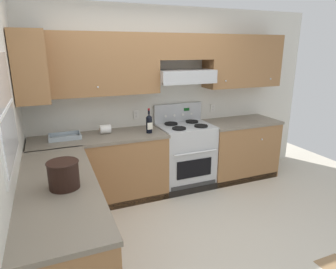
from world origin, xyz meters
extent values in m
plane|color=beige|center=(0.00, 0.00, 0.00)|extent=(7.04, 7.04, 0.00)
cube|color=silver|center=(0.46, 1.62, 1.27)|extent=(4.68, 0.12, 2.55)
cube|color=olive|center=(-0.67, 1.38, 1.80)|extent=(1.62, 0.34, 0.76)
cube|color=olive|center=(1.55, 1.38, 1.80)|extent=(1.21, 0.34, 0.76)
cube|color=olive|center=(0.54, 1.38, 2.01)|extent=(0.80, 0.34, 0.34)
cube|color=#B7BABC|center=(0.54, 1.34, 1.62)|extent=(0.80, 0.46, 0.17)
cube|color=#B7BABC|center=(0.54, 1.12, 1.54)|extent=(0.80, 0.03, 0.04)
sphere|color=silver|center=(-0.67, 1.20, 1.54)|extent=(0.02, 0.02, 0.02)
sphere|color=silver|center=(1.14, 1.20, 1.54)|extent=(0.02, 0.02, 0.02)
sphere|color=silver|center=(1.95, 1.20, 1.54)|extent=(0.02, 0.02, 0.02)
cube|color=silver|center=(-0.10, 1.55, 1.08)|extent=(0.08, 0.01, 0.12)
cube|color=silver|center=(-0.10, 1.54, 1.10)|extent=(0.03, 0.00, 0.03)
cube|color=silver|center=(-0.10, 1.54, 1.06)|extent=(0.03, 0.00, 0.03)
cube|color=silver|center=(1.15, 1.55, 1.08)|extent=(0.08, 0.01, 0.12)
cube|color=silver|center=(1.15, 1.54, 1.10)|extent=(0.03, 0.00, 0.03)
cube|color=silver|center=(1.15, 1.54, 1.06)|extent=(0.03, 0.00, 0.03)
cube|color=silver|center=(-1.62, 0.10, 1.27)|extent=(0.12, 4.00, 2.55)
cube|color=white|center=(-1.57, 0.10, 1.55)|extent=(0.04, 1.00, 0.92)
cube|color=white|center=(-1.55, 0.10, 1.55)|extent=(0.01, 0.90, 0.82)
cube|color=white|center=(-1.54, 0.10, 1.55)|extent=(0.01, 0.90, 0.02)
cube|color=olive|center=(-1.38, 1.20, 1.80)|extent=(0.34, 0.64, 0.76)
cube|color=olive|center=(-0.69, 1.25, 0.44)|extent=(1.69, 0.61, 0.87)
cube|color=#756B5B|center=(-0.69, 1.25, 0.89)|extent=(1.71, 0.63, 0.04)
cube|color=olive|center=(1.49, 1.25, 0.44)|extent=(1.12, 0.61, 0.87)
cube|color=#756B5B|center=(1.49, 1.25, 0.89)|extent=(1.15, 0.63, 0.04)
cube|color=black|center=(0.26, 0.97, 0.04)|extent=(3.54, 0.06, 0.09)
sphere|color=silver|center=(-1.02, 0.93, 0.68)|extent=(0.03, 0.03, 0.03)
sphere|color=silver|center=(1.66, 0.93, 0.68)|extent=(0.03, 0.03, 0.03)
cube|color=olive|center=(-1.25, 0.00, 0.44)|extent=(0.61, 1.89, 0.87)
cube|color=#756B5B|center=(-1.25, 0.00, 0.89)|extent=(0.63, 1.91, 0.04)
cube|color=black|center=(-0.97, 0.00, 0.04)|extent=(0.06, 1.85, 0.09)
cube|color=#B7BABC|center=(0.54, 1.25, 0.46)|extent=(0.76, 0.58, 0.91)
cube|color=black|center=(0.54, 0.95, 0.38)|extent=(0.53, 0.01, 0.26)
cylinder|color=silver|center=(0.54, 0.93, 0.62)|extent=(0.65, 0.02, 0.02)
cube|color=#333333|center=(0.54, 0.96, 0.10)|extent=(0.70, 0.01, 0.11)
cube|color=#B7BABC|center=(0.54, 1.25, 0.92)|extent=(0.76, 0.58, 0.02)
cube|color=#B7BABC|center=(0.54, 1.52, 1.05)|extent=(0.76, 0.04, 0.29)
cube|color=#053F0C|center=(0.68, 1.50, 1.10)|extent=(0.09, 0.01, 0.04)
cylinder|color=black|center=(0.37, 1.11, 0.94)|extent=(0.19, 0.19, 0.02)
cylinder|color=black|center=(0.37, 1.11, 0.93)|extent=(0.07, 0.07, 0.01)
cylinder|color=black|center=(0.71, 1.11, 0.94)|extent=(0.19, 0.19, 0.02)
cylinder|color=black|center=(0.71, 1.11, 0.93)|extent=(0.07, 0.07, 0.01)
cylinder|color=black|center=(0.37, 1.39, 0.94)|extent=(0.19, 0.19, 0.02)
cylinder|color=black|center=(0.37, 1.39, 0.93)|extent=(0.07, 0.07, 0.01)
cylinder|color=black|center=(0.71, 1.39, 0.94)|extent=(0.19, 0.19, 0.02)
cylinder|color=black|center=(0.71, 1.39, 0.93)|extent=(0.07, 0.07, 0.01)
cylinder|color=white|center=(0.33, 1.50, 1.03)|extent=(0.04, 0.02, 0.04)
cylinder|color=white|center=(0.47, 1.50, 1.03)|extent=(0.04, 0.02, 0.04)
cylinder|color=white|center=(0.62, 1.50, 1.03)|extent=(0.04, 0.02, 0.04)
cylinder|color=white|center=(0.76, 1.50, 1.03)|extent=(0.04, 0.02, 0.04)
cylinder|color=black|center=(-0.04, 1.16, 1.02)|extent=(0.08, 0.08, 0.21)
cone|color=black|center=(-0.04, 1.16, 1.14)|extent=(0.08, 0.08, 0.04)
cylinder|color=black|center=(-0.04, 1.16, 1.20)|extent=(0.03, 0.03, 0.08)
cylinder|color=maroon|center=(-0.04, 1.16, 1.23)|extent=(0.03, 0.03, 0.02)
cube|color=silver|center=(-0.04, 1.12, 1.01)|extent=(0.07, 0.00, 0.09)
cube|color=#9EADB7|center=(-1.10, 1.31, 0.92)|extent=(0.31, 0.20, 0.02)
cube|color=#9EADB7|center=(-1.10, 1.19, 0.94)|extent=(0.38, 0.01, 0.06)
cube|color=#9EADB7|center=(-1.10, 1.43, 0.94)|extent=(0.38, 0.01, 0.06)
cube|color=#9EADB7|center=(-1.28, 1.31, 0.94)|extent=(0.01, 0.22, 0.06)
cube|color=#9EADB7|center=(-0.91, 1.31, 0.94)|extent=(0.01, 0.22, 0.06)
cylinder|color=black|center=(-1.19, -0.10, 1.02)|extent=(0.24, 0.24, 0.22)
torus|color=black|center=(-1.19, -0.10, 1.13)|extent=(0.25, 0.25, 0.01)
cylinder|color=white|center=(-0.59, 1.35, 0.97)|extent=(0.14, 0.12, 0.12)
cylinder|color=#9E7A51|center=(-0.66, 1.35, 0.97)|extent=(0.01, 0.04, 0.04)
camera|label=1|loc=(-1.25, -2.42, 1.99)|focal=31.49mm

